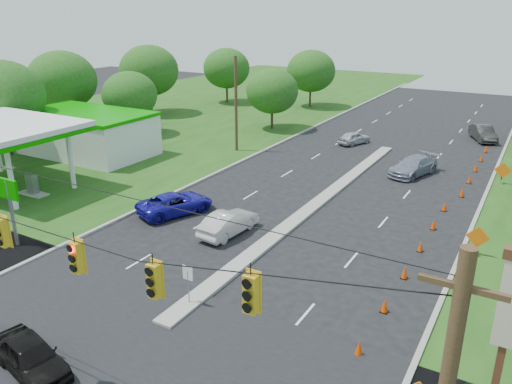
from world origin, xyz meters
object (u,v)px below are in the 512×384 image
Objects in this scene: gas_station at (75,132)px; white_sedan at (229,223)px; black_sedan at (31,356)px; blue_pickup at (175,203)px.

gas_station is 4.47× the size of white_sedan.
black_sedan is 0.91× the size of white_sedan.
gas_station reaches higher than black_sedan.
blue_pickup is at bearing -5.99° from white_sedan.
black_sedan is at bearing 132.04° from blue_pickup.
black_sedan is at bearing 96.40° from white_sedan.
white_sedan is at bearing -168.08° from blue_pickup.
gas_station is 29.82m from black_sedan.
white_sedan is at bearing -17.74° from gas_station.
black_sedan is 0.78× the size of blue_pickup.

